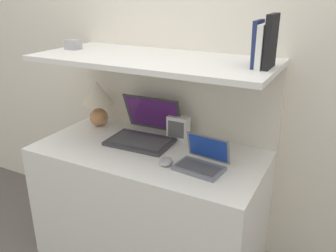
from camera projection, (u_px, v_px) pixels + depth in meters
wall_back at (178, 56)px, 2.16m from camera, size 6.00×0.05×2.40m
desk at (149, 205)px, 2.14m from camera, size 1.31×0.64×0.73m
back_riser at (175, 147)px, 2.34m from camera, size 1.31×0.04×1.22m
shelf at (153, 60)px, 1.89m from camera, size 1.31×0.58×0.03m
table_lamp at (97, 98)px, 2.31m from camera, size 0.20×0.20×0.31m
laptop_large at (144, 132)px, 2.13m from camera, size 0.39×0.36×0.25m
laptop_small at (202, 162)px, 1.80m from camera, size 0.26×0.22×0.16m
computer_mouse at (166, 161)px, 1.85m from camera, size 0.10×0.11×0.03m
router_box at (178, 128)px, 2.14m from camera, size 0.13×0.07×0.14m
book_black at (271, 42)px, 1.58m from camera, size 0.03×0.15×0.24m
book_white at (263, 46)px, 1.60m from camera, size 0.03×0.17×0.20m
book_navy at (258, 44)px, 1.61m from camera, size 0.03×0.14×0.21m
shelf_gadget at (73, 44)px, 2.11m from camera, size 0.08×0.07×0.06m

